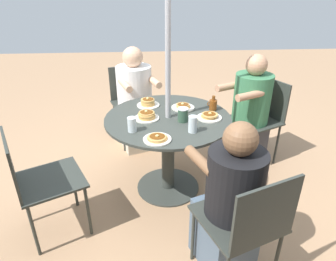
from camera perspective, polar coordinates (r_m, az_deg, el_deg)
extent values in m
plane|color=tan|center=(2.98, 0.00, -10.67)|extent=(12.00, 12.00, 0.00)
cylinder|color=#383D38|center=(2.98, 0.00, -10.55)|extent=(0.60, 0.60, 0.01)
cylinder|color=#383D38|center=(2.77, 0.00, -4.70)|extent=(0.12, 0.12, 0.73)
cylinder|color=#383D38|center=(2.59, 0.00, 2.37)|extent=(1.10, 1.10, 0.02)
cylinder|color=#ADADB2|center=(2.44, 0.00, 11.56)|extent=(0.05, 0.05, 2.34)
cylinder|color=#333833|center=(3.15, 15.20, -4.30)|extent=(0.02, 0.02, 0.47)
cylinder|color=#333833|center=(3.39, 10.74, -1.34)|extent=(0.02, 0.02, 0.47)
cylinder|color=#333833|center=(3.41, 20.01, -2.50)|extent=(0.02, 0.02, 0.47)
cylinder|color=#333833|center=(3.64, 15.55, 0.12)|extent=(0.02, 0.02, 0.47)
cube|color=#333833|center=(3.28, 15.90, 1.78)|extent=(0.61, 0.61, 0.02)
cube|color=#333833|center=(3.36, 19.10, 5.82)|extent=(0.20, 0.40, 0.41)
cube|color=#3D3D42|center=(3.32, 13.93, -2.42)|extent=(0.50, 0.48, 0.47)
cylinder|color=#38754C|center=(3.15, 15.68, 5.69)|extent=(0.37, 0.37, 0.52)
sphere|color=tan|center=(3.04, 16.52, 11.89)|extent=(0.21, 0.21, 0.21)
cylinder|color=tan|center=(2.88, 15.34, 6.45)|extent=(0.30, 0.19, 0.07)
cylinder|color=tan|center=(3.09, 11.55, 8.25)|extent=(0.30, 0.19, 0.07)
cylinder|color=#333833|center=(3.57, -2.40, 0.67)|extent=(0.02, 0.02, 0.47)
cylinder|color=#333833|center=(3.47, -8.44, -0.48)|extent=(0.02, 0.02, 0.47)
cylinder|color=#333833|center=(3.91, -4.48, 3.03)|extent=(0.02, 0.02, 0.47)
cylinder|color=#333833|center=(3.81, -10.04, 2.04)|extent=(0.02, 0.02, 0.47)
cube|color=#333833|center=(3.59, -6.54, 4.88)|extent=(0.59, 0.59, 0.02)
cube|color=#333833|center=(3.72, -7.75, 9.09)|extent=(0.42, 0.16, 0.41)
cube|color=beige|center=(3.58, -5.77, 0.62)|extent=(0.49, 0.52, 0.47)
cylinder|color=white|center=(3.45, -6.45, 8.14)|extent=(0.40, 0.40, 0.49)
sphere|color=#DBA884|center=(3.36, -6.76, 13.71)|extent=(0.22, 0.22, 0.22)
cylinder|color=#DBA884|center=(3.28, -2.76, 9.39)|extent=(0.17, 0.33, 0.07)
cylinder|color=#DBA884|center=(3.19, -8.20, 8.61)|extent=(0.17, 0.33, 0.07)
cylinder|color=#333833|center=(2.75, -17.48, -9.70)|extent=(0.02, 0.02, 0.47)
cylinder|color=#333833|center=(2.45, -14.97, -14.59)|extent=(0.02, 0.02, 0.47)
cylinder|color=#333833|center=(2.72, -25.53, -11.77)|extent=(0.02, 0.02, 0.47)
cylinder|color=#333833|center=(2.42, -24.19, -17.06)|extent=(0.02, 0.02, 0.47)
cube|color=#333833|center=(2.43, -21.49, -8.75)|extent=(0.62, 0.62, 0.02)
cube|color=#333833|center=(2.31, -27.71, -5.79)|extent=(0.22, 0.40, 0.41)
cylinder|color=#333833|center=(2.21, 4.79, -19.22)|extent=(0.02, 0.02, 0.47)
cylinder|color=#333833|center=(2.38, 13.39, -15.89)|extent=(0.02, 0.02, 0.47)
cylinder|color=#333833|center=(2.19, 20.01, -21.83)|extent=(0.02, 0.02, 0.47)
cube|color=#333833|center=(2.01, 13.00, -15.99)|extent=(0.59, 0.59, 0.02)
cube|color=#333833|center=(1.75, 18.20, -15.10)|extent=(0.42, 0.17, 0.41)
cube|color=slate|center=(2.24, 10.51, -18.84)|extent=(0.45, 0.47, 0.47)
cylinder|color=black|center=(1.90, 12.60, -10.06)|extent=(0.35, 0.35, 0.46)
sphere|color=brown|center=(1.73, 13.66, -1.57)|extent=(0.20, 0.20, 0.20)
cylinder|color=brown|center=(1.89, 6.15, -5.75)|extent=(0.17, 0.30, 0.07)
cylinder|color=brown|center=(2.04, 13.12, -3.78)|extent=(0.17, 0.30, 0.07)
cylinder|color=silver|center=(2.77, 2.86, 4.37)|extent=(0.21, 0.21, 0.01)
cylinder|color=tan|center=(2.77, 2.93, 4.61)|extent=(0.13, 0.13, 0.01)
cylinder|color=tan|center=(2.76, 2.82, 4.86)|extent=(0.12, 0.12, 0.01)
ellipsoid|color=brown|center=(2.76, 2.88, 5.00)|extent=(0.10, 0.10, 0.00)
cube|color=#F4E084|center=(2.75, 2.78, 5.14)|extent=(0.03, 0.03, 0.01)
cylinder|color=silver|center=(2.22, -2.06, -1.69)|extent=(0.21, 0.21, 0.01)
cylinder|color=tan|center=(2.22, -2.05, -1.44)|extent=(0.15, 0.15, 0.01)
cylinder|color=tan|center=(2.21, -2.15, -1.30)|extent=(0.14, 0.14, 0.01)
ellipsoid|color=brown|center=(2.21, -2.07, -1.08)|extent=(0.12, 0.11, 0.00)
cube|color=#F4E084|center=(2.20, -2.10, -0.99)|extent=(0.03, 0.03, 0.01)
cylinder|color=silver|center=(2.56, -4.06, 2.38)|extent=(0.21, 0.21, 0.01)
cylinder|color=tan|center=(2.55, -4.04, 2.58)|extent=(0.15, 0.15, 0.01)
cylinder|color=tan|center=(2.55, -3.99, 2.83)|extent=(0.14, 0.14, 0.01)
cylinder|color=tan|center=(2.54, -4.12, 3.08)|extent=(0.15, 0.15, 0.01)
cylinder|color=tan|center=(2.54, -4.11, 3.37)|extent=(0.13, 0.13, 0.01)
ellipsoid|color=brown|center=(2.54, -4.10, 3.54)|extent=(0.11, 0.10, 0.00)
cube|color=#F4E084|center=(2.54, -4.22, 3.69)|extent=(0.02, 0.02, 0.01)
cylinder|color=silver|center=(2.59, 7.87, 2.46)|extent=(0.21, 0.21, 0.01)
cylinder|color=tan|center=(2.59, 7.78, 2.71)|extent=(0.14, 0.14, 0.01)
cylinder|color=tan|center=(2.59, 7.88, 2.91)|extent=(0.13, 0.13, 0.01)
cylinder|color=tan|center=(2.57, 7.97, 3.02)|extent=(0.14, 0.14, 0.01)
ellipsoid|color=brown|center=(2.57, 7.92, 3.18)|extent=(0.11, 0.10, 0.00)
cube|color=#F4E084|center=(2.57, 8.00, 3.29)|extent=(0.02, 0.02, 0.01)
cylinder|color=silver|center=(2.83, -3.79, 4.84)|extent=(0.21, 0.21, 0.01)
cylinder|color=tan|center=(2.82, -3.82, 5.03)|extent=(0.13, 0.13, 0.01)
cylinder|color=tan|center=(2.81, -3.90, 5.29)|extent=(0.13, 0.13, 0.01)
cylinder|color=tan|center=(2.81, -3.86, 5.58)|extent=(0.13, 0.13, 0.01)
cylinder|color=tan|center=(2.81, -3.90, 5.83)|extent=(0.13, 0.13, 0.01)
ellipsoid|color=brown|center=(2.80, -3.82, 6.00)|extent=(0.10, 0.09, 0.00)
cube|color=#F4E084|center=(2.80, -3.90, 6.14)|extent=(0.03, 0.03, 0.01)
cylinder|color=brown|center=(2.74, 8.58, 4.81)|extent=(0.07, 0.07, 0.09)
cylinder|color=brown|center=(2.72, 8.68, 6.13)|extent=(0.03, 0.03, 0.04)
torus|color=brown|center=(2.73, 7.96, 5.08)|extent=(0.05, 0.01, 0.05)
cylinder|color=#33513D|center=(2.49, 2.86, 2.92)|extent=(0.09, 0.09, 0.11)
cylinder|color=white|center=(2.47, 2.89, 4.15)|extent=(0.09, 0.09, 0.01)
cylinder|color=silver|center=(2.34, -6.87, 1.14)|extent=(0.07, 0.07, 0.12)
cylinder|color=silver|center=(2.32, 4.73, 1.21)|extent=(0.07, 0.07, 0.13)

